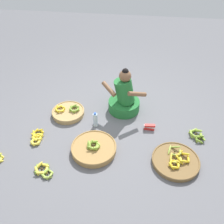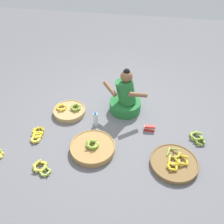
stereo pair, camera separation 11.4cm
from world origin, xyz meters
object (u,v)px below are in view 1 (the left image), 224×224
(loose_bananas_front_left, at_px, (37,137))
(packet_carton_stack, at_px, (149,127))
(banana_basket_back_left, at_px, (176,161))
(water_bottle, at_px, (95,120))
(loose_bananas_back_right, at_px, (43,170))
(banana_basket_front_center, at_px, (68,112))
(vendor_woman_front, at_px, (124,98))
(banana_basket_back_center, at_px, (94,148))
(loose_bananas_near_vendor, at_px, (197,135))

(loose_bananas_front_left, distance_m, packet_carton_stack, 1.71)
(banana_basket_back_left, height_order, water_bottle, water_bottle)
(loose_bananas_front_left, distance_m, loose_bananas_back_right, 0.63)
(banana_basket_back_left, relative_size, loose_bananas_back_right, 2.16)
(banana_basket_front_center, bearing_deg, vendor_woman_front, 14.98)
(loose_bananas_back_right, distance_m, packet_carton_stack, 1.67)
(loose_bananas_front_left, bearing_deg, water_bottle, 25.80)
(loose_bananas_back_right, xyz_separation_m, water_bottle, (0.52, 0.95, 0.09))
(banana_basket_back_center, bearing_deg, banana_basket_back_left, -3.32)
(vendor_woman_front, relative_size, loose_bananas_near_vendor, 2.63)
(banana_basket_front_center, bearing_deg, banana_basket_back_center, -51.79)
(vendor_woman_front, height_order, banana_basket_back_left, vendor_woman_front)
(banana_basket_back_center, relative_size, loose_bananas_near_vendor, 2.12)
(banana_basket_back_center, height_order, banana_basket_back_left, banana_basket_back_center)
(loose_bananas_near_vendor, bearing_deg, water_bottle, 178.14)
(vendor_woman_front, relative_size, water_bottle, 3.06)
(banana_basket_back_center, height_order, water_bottle, water_bottle)
(loose_bananas_front_left, bearing_deg, loose_bananas_back_right, -62.23)
(banana_basket_back_left, height_order, loose_bananas_front_left, banana_basket_back_left)
(water_bottle, height_order, packet_carton_stack, water_bottle)
(banana_basket_back_left, relative_size, packet_carton_stack, 3.75)
(banana_basket_front_center, relative_size, banana_basket_back_center, 0.83)
(loose_bananas_near_vendor, height_order, loose_bananas_front_left, loose_bananas_near_vendor)
(banana_basket_front_center, xyz_separation_m, loose_bananas_back_right, (-0.02, -1.15, -0.02))
(banana_basket_back_center, xyz_separation_m, packet_carton_stack, (0.77, 0.54, -0.01))
(banana_basket_front_center, xyz_separation_m, banana_basket_back_center, (0.57, -0.72, 0.00))
(banana_basket_back_center, height_order, loose_bananas_back_right, banana_basket_back_center)
(loose_bananas_near_vendor, bearing_deg, loose_bananas_front_left, -171.74)
(banana_basket_front_center, distance_m, loose_bananas_front_left, 0.68)
(loose_bananas_front_left, height_order, water_bottle, water_bottle)
(banana_basket_back_left, distance_m, water_bottle, 1.33)
(vendor_woman_front, xyz_separation_m, banana_basket_back_center, (-0.34, -0.96, -0.20))
(loose_bananas_back_right, xyz_separation_m, packet_carton_stack, (1.36, 0.97, 0.02))
(vendor_woman_front, xyz_separation_m, loose_bananas_near_vendor, (1.14, -0.50, -0.22))
(vendor_woman_front, relative_size, loose_bananas_back_right, 2.67)
(loose_bananas_near_vendor, xyz_separation_m, packet_carton_stack, (-0.71, 0.08, 0.01))
(loose_bananas_back_right, bearing_deg, loose_bananas_near_vendor, 23.48)
(loose_bananas_back_right, bearing_deg, vendor_woman_front, 56.45)
(banana_basket_front_center, height_order, loose_bananas_front_left, banana_basket_front_center)
(loose_bananas_back_right, distance_m, water_bottle, 1.09)
(water_bottle, bearing_deg, loose_bananas_back_right, -118.74)
(loose_bananas_near_vendor, relative_size, loose_bananas_back_right, 1.01)
(banana_basket_front_center, xyz_separation_m, loose_bananas_near_vendor, (2.04, -0.26, -0.02))
(packet_carton_stack, bearing_deg, banana_basket_front_center, 172.38)
(loose_bananas_back_right, bearing_deg, banana_basket_front_center, 88.84)
(banana_basket_front_center, distance_m, loose_bananas_back_right, 1.15)
(loose_bananas_back_right, bearing_deg, water_bottle, 61.26)
(banana_basket_back_center, distance_m, loose_bananas_back_right, 0.73)
(loose_bananas_front_left, bearing_deg, packet_carton_stack, 14.23)
(banana_basket_back_center, height_order, loose_bananas_near_vendor, banana_basket_back_center)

